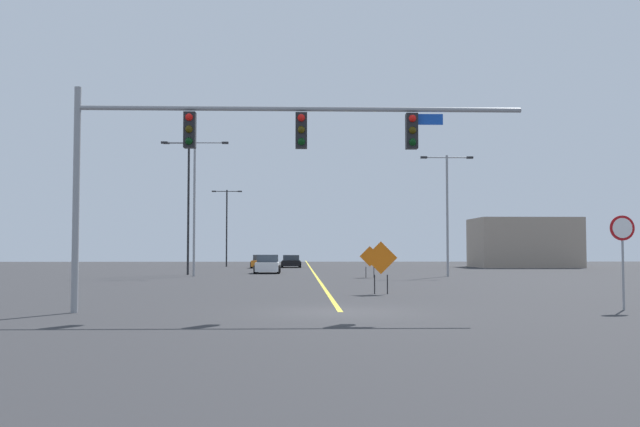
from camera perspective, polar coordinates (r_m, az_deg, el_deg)
The scene contains 14 objects.
ground at distance 20.98m, azimuth 1.65°, elevation -7.86°, with size 178.41×178.41×0.00m, color #2D2D30.
road_centre_stripe at distance 70.45m, azimuth -0.75°, elevation -4.39°, with size 0.16×99.12×0.01m.
traffic_signal_assembly at distance 21.14m, azimuth -6.23°, elevation 5.61°, with size 13.16×0.44×6.57m.
stop_sign at distance 23.45m, azimuth 22.98°, elevation -2.21°, with size 0.76×0.07×2.85m.
street_lamp_mid_left at distance 49.63m, azimuth 10.11°, elevation 0.71°, with size 3.62×0.24×8.30m.
street_lamp_mid_right at distance 77.71m, azimuth -7.45°, elevation -0.63°, with size 3.24×0.24×8.29m.
street_lamp_far_left at distance 49.72m, azimuth -9.99°, elevation 1.41°, with size 4.61×0.24×9.33m.
street_lamp_near_right at distance 52.98m, azimuth -10.58°, elevation 0.93°, with size 1.94×0.24×9.78m.
construction_sign_left_shoulder at distance 46.95m, azimuth 4.00°, elevation -3.54°, with size 1.33×0.27×2.06m.
construction_sign_median_near at distance 29.52m, azimuth 4.88°, elevation -3.74°, with size 1.34×0.24×2.16m.
car_white_passing at distance 55.75m, azimuth -4.21°, elevation -4.09°, with size 2.01×4.07×1.44m.
car_orange_mid at distance 72.26m, azimuth -4.63°, elevation -3.84°, with size 2.20×4.55×1.32m.
car_black_distant at distance 74.11m, azimuth -2.33°, elevation -3.83°, with size 2.11×4.60×1.28m.
roadside_building_east at distance 77.79m, azimuth 15.93°, elevation -2.26°, with size 10.32×7.32×5.11m.
Camera 1 is at (-1.24, -20.86, 1.81)m, focal length 40.13 mm.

